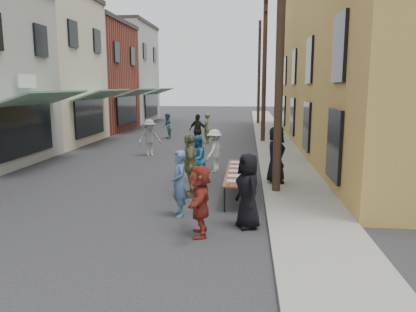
% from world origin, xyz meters
% --- Properties ---
extents(ground, '(120.00, 120.00, 0.00)m').
position_xyz_m(ground, '(0.00, 0.00, 0.00)').
color(ground, '#28282B').
rests_on(ground, ground).
extents(sidewalk, '(2.20, 60.00, 0.10)m').
position_xyz_m(sidewalk, '(5.00, 15.00, 0.05)').
color(sidewalk, gray).
rests_on(sidewalk, ground).
extents(storefront_row, '(8.00, 37.00, 9.00)m').
position_xyz_m(storefront_row, '(-10.00, 14.96, 4.12)').
color(storefront_row, maroon).
rests_on(storefront_row, ground).
extents(building_ochre, '(10.00, 28.00, 10.00)m').
position_xyz_m(building_ochre, '(11.10, 14.00, 5.00)').
color(building_ochre, '#B88642').
rests_on(building_ochre, ground).
extents(utility_pole_near, '(0.26, 0.26, 9.00)m').
position_xyz_m(utility_pole_near, '(4.30, 3.00, 4.50)').
color(utility_pole_near, '#2D2116').
rests_on(utility_pole_near, ground).
extents(utility_pole_mid, '(0.26, 0.26, 9.00)m').
position_xyz_m(utility_pole_mid, '(4.30, 15.00, 4.50)').
color(utility_pole_mid, '#2D2116').
rests_on(utility_pole_mid, ground).
extents(utility_pole_far, '(0.26, 0.26, 9.00)m').
position_xyz_m(utility_pole_far, '(4.30, 27.00, 4.50)').
color(utility_pole_far, '#2D2116').
rests_on(utility_pole_far, ground).
extents(serving_table, '(0.70, 4.00, 0.75)m').
position_xyz_m(serving_table, '(3.07, 2.78, 0.71)').
color(serving_table, maroon).
rests_on(serving_table, ground).
extents(catering_tray_sausage, '(0.50, 0.33, 0.08)m').
position_xyz_m(catering_tray_sausage, '(3.07, 1.13, 0.79)').
color(catering_tray_sausage, maroon).
rests_on(catering_tray_sausage, serving_table).
extents(catering_tray_foil_b, '(0.50, 0.33, 0.08)m').
position_xyz_m(catering_tray_foil_b, '(3.07, 1.78, 0.79)').
color(catering_tray_foil_b, '#B2B2B7').
rests_on(catering_tray_foil_b, serving_table).
extents(catering_tray_buns, '(0.50, 0.33, 0.08)m').
position_xyz_m(catering_tray_buns, '(3.07, 2.48, 0.79)').
color(catering_tray_buns, tan).
rests_on(catering_tray_buns, serving_table).
extents(catering_tray_foil_d, '(0.50, 0.33, 0.08)m').
position_xyz_m(catering_tray_foil_d, '(3.07, 3.18, 0.79)').
color(catering_tray_foil_d, '#B2B2B7').
rests_on(catering_tray_foil_d, serving_table).
extents(catering_tray_buns_end, '(0.50, 0.33, 0.08)m').
position_xyz_m(catering_tray_buns_end, '(3.07, 3.88, 0.79)').
color(catering_tray_buns_end, tan).
rests_on(catering_tray_buns_end, serving_table).
extents(condiment_jar_a, '(0.07, 0.07, 0.08)m').
position_xyz_m(condiment_jar_a, '(2.85, 0.83, 0.79)').
color(condiment_jar_a, '#A57F26').
rests_on(condiment_jar_a, serving_table).
extents(condiment_jar_b, '(0.07, 0.07, 0.08)m').
position_xyz_m(condiment_jar_b, '(2.85, 0.93, 0.79)').
color(condiment_jar_b, '#A57F26').
rests_on(condiment_jar_b, serving_table).
extents(condiment_jar_c, '(0.07, 0.07, 0.08)m').
position_xyz_m(condiment_jar_c, '(2.85, 1.03, 0.79)').
color(condiment_jar_c, '#A57F26').
rests_on(condiment_jar_c, serving_table).
extents(cup_stack, '(0.08, 0.08, 0.12)m').
position_xyz_m(cup_stack, '(3.27, 0.88, 0.81)').
color(cup_stack, tan).
rests_on(cup_stack, serving_table).
extents(guest_front_a, '(0.89, 1.05, 1.82)m').
position_xyz_m(guest_front_a, '(3.40, -0.24, 0.91)').
color(guest_front_a, black).
rests_on(guest_front_a, ground).
extents(guest_front_b, '(0.65, 0.75, 1.75)m').
position_xyz_m(guest_front_b, '(1.60, 0.49, 0.88)').
color(guest_front_b, '#47658A').
rests_on(guest_front_b, ground).
extents(guest_front_c, '(0.82, 0.95, 1.68)m').
position_xyz_m(guest_front_c, '(1.60, 4.30, 0.84)').
color(guest_front_c, '#226890').
rests_on(guest_front_c, ground).
extents(guest_front_d, '(0.97, 1.25, 1.71)m').
position_xyz_m(guest_front_d, '(2.07, 6.10, 0.85)').
color(guest_front_d, silver).
rests_on(guest_front_d, ground).
extents(guest_front_e, '(0.66, 1.21, 1.96)m').
position_xyz_m(guest_front_e, '(1.60, 2.45, 0.98)').
color(guest_front_e, '#63683C').
rests_on(guest_front_e, ground).
extents(guest_queue_back, '(0.63, 1.57, 1.65)m').
position_xyz_m(guest_queue_back, '(2.31, -0.89, 0.83)').
color(guest_queue_back, maroon).
rests_on(guest_queue_back, ground).
extents(server, '(0.78, 1.05, 1.96)m').
position_xyz_m(server, '(4.35, 4.07, 1.08)').
color(server, black).
rests_on(server, sidewalk).
extents(passerby_left, '(1.33, 1.17, 1.79)m').
position_xyz_m(passerby_left, '(-1.41, 9.63, 0.90)').
color(passerby_left, gray).
rests_on(passerby_left, ground).
extents(passerby_mid, '(1.17, 0.81, 1.84)m').
position_xyz_m(passerby_mid, '(0.58, 12.86, 0.92)').
color(passerby_mid, black).
rests_on(passerby_mid, ground).
extents(passerby_right, '(0.50, 0.70, 1.83)m').
position_xyz_m(passerby_right, '(0.94, 14.18, 0.91)').
color(passerby_right, '#5E6E3F').
rests_on(passerby_right, ground).
extents(passerby_far, '(0.83, 0.95, 1.67)m').
position_xyz_m(passerby_far, '(-1.82, 16.12, 0.83)').
color(passerby_far, '#456F86').
rests_on(passerby_far, ground).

